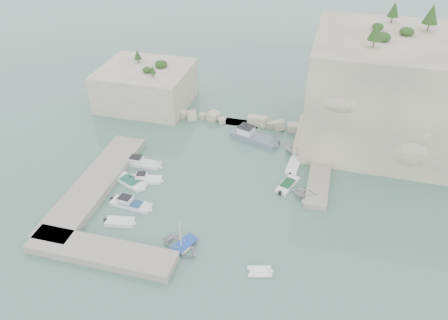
% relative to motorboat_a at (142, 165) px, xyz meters
% --- Properties ---
extents(ground, '(400.00, 400.00, 0.00)m').
position_rel_motorboat_a_xyz_m(ground, '(12.86, -5.74, 0.00)').
color(ground, '#4C7365').
rests_on(ground, ground).
extents(cliff_east, '(26.00, 22.00, 17.00)m').
position_rel_motorboat_a_xyz_m(cliff_east, '(35.86, 17.26, 8.50)').
color(cliff_east, beige).
rests_on(cliff_east, ground).
extents(cliff_terrace, '(8.00, 10.00, 2.50)m').
position_rel_motorboat_a_xyz_m(cliff_terrace, '(25.86, 12.26, 1.25)').
color(cliff_terrace, beige).
rests_on(cliff_terrace, ground).
extents(outcrop_west, '(16.00, 14.00, 7.00)m').
position_rel_motorboat_a_xyz_m(outcrop_west, '(-7.14, 19.26, 3.50)').
color(outcrop_west, beige).
rests_on(outcrop_west, ground).
extents(quay_west, '(5.00, 24.00, 1.10)m').
position_rel_motorboat_a_xyz_m(quay_west, '(-4.14, -6.74, 0.55)').
color(quay_west, '#9E9689').
rests_on(quay_west, ground).
extents(quay_south, '(18.00, 4.00, 1.10)m').
position_rel_motorboat_a_xyz_m(quay_south, '(2.86, -18.24, 0.55)').
color(quay_south, '#9E9689').
rests_on(quay_south, ground).
extents(ledge_east, '(3.00, 16.00, 0.80)m').
position_rel_motorboat_a_xyz_m(ledge_east, '(26.36, 4.26, 0.40)').
color(ledge_east, '#9E9689').
rests_on(ledge_east, ground).
extents(breakwater, '(28.00, 3.00, 1.40)m').
position_rel_motorboat_a_xyz_m(breakwater, '(11.86, 16.26, 0.70)').
color(breakwater, beige).
rests_on(breakwater, ground).
extents(motorboat_a, '(6.44, 1.94, 1.40)m').
position_rel_motorboat_a_xyz_m(motorboat_a, '(0.00, 0.00, 0.00)').
color(motorboat_a, silver).
rests_on(motorboat_a, ground).
extents(motorboat_b, '(5.03, 2.46, 1.40)m').
position_rel_motorboat_a_xyz_m(motorboat_b, '(2.25, -3.58, 0.00)').
color(motorboat_b, white).
rests_on(motorboat_b, ground).
extents(motorboat_c, '(5.96, 4.06, 0.70)m').
position_rel_motorboat_a_xyz_m(motorboat_c, '(0.21, -4.61, 0.00)').
color(motorboat_c, white).
rests_on(motorboat_c, ground).
extents(motorboat_d, '(6.28, 2.33, 1.40)m').
position_rel_motorboat_a_xyz_m(motorboat_d, '(2.47, -9.18, 0.00)').
color(motorboat_d, silver).
rests_on(motorboat_d, ground).
extents(motorboat_e, '(4.17, 2.29, 0.70)m').
position_rel_motorboat_a_xyz_m(motorboat_e, '(2.51, -12.70, 0.00)').
color(motorboat_e, silver).
rests_on(motorboat_e, ground).
extents(rowboat, '(5.87, 5.22, 1.00)m').
position_rel_motorboat_a_xyz_m(rowboat, '(11.58, -14.88, 0.00)').
color(rowboat, silver).
rests_on(rowboat, ground).
extents(inflatable_dinghy, '(3.21, 2.17, 0.44)m').
position_rel_motorboat_a_xyz_m(inflatable_dinghy, '(21.29, -16.05, 0.00)').
color(inflatable_dinghy, white).
rests_on(inflatable_dinghy, ground).
extents(tender_east_a, '(3.77, 3.31, 1.90)m').
position_rel_motorboat_a_xyz_m(tender_east_a, '(24.61, -1.40, 0.00)').
color(tender_east_a, silver).
rests_on(tender_east_a, ground).
extents(tender_east_b, '(3.15, 5.15, 0.70)m').
position_rel_motorboat_a_xyz_m(tender_east_b, '(22.16, 0.42, 0.00)').
color(tender_east_b, white).
rests_on(tender_east_b, ground).
extents(tender_east_c, '(2.05, 5.23, 0.70)m').
position_rel_motorboat_a_xyz_m(tender_east_c, '(22.38, 5.16, 0.00)').
color(tender_east_c, silver).
rests_on(tender_east_c, ground).
extents(tender_east_d, '(5.37, 3.30, 1.95)m').
position_rel_motorboat_a_xyz_m(tender_east_d, '(22.79, 8.64, 0.00)').
color(tender_east_d, silver).
rests_on(tender_east_d, ground).
extents(work_boat, '(9.29, 5.22, 2.20)m').
position_rel_motorboat_a_xyz_m(work_boat, '(15.13, 11.31, 0.00)').
color(work_boat, slate).
rests_on(work_boat, ground).
extents(rowboat_mast, '(0.10, 0.10, 4.20)m').
position_rel_motorboat_a_xyz_m(rowboat_mast, '(11.58, -14.88, 2.60)').
color(rowboat_mast, white).
rests_on(rowboat_mast, rowboat).
extents(vegetation, '(53.48, 13.88, 13.40)m').
position_rel_motorboat_a_xyz_m(vegetation, '(30.69, 18.66, 17.93)').
color(vegetation, '#1E4219').
rests_on(vegetation, ground).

